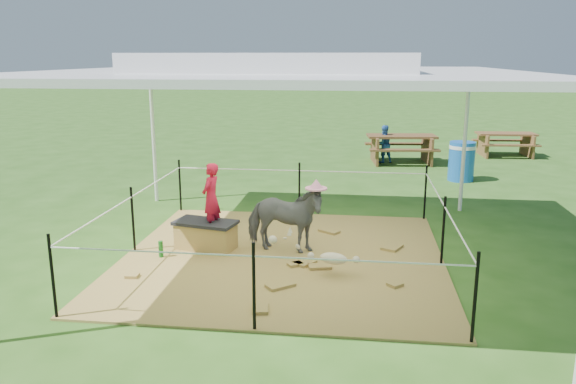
# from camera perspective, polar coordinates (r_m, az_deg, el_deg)

# --- Properties ---
(ground) EXTENTS (90.00, 90.00, 0.00)m
(ground) POSITION_cam_1_polar(r_m,az_deg,el_deg) (8.23, -0.53, -6.74)
(ground) COLOR #2D5919
(ground) RESTS_ON ground
(hay_patch) EXTENTS (4.60, 4.60, 0.03)m
(hay_patch) POSITION_cam_1_polar(r_m,az_deg,el_deg) (8.23, -0.53, -6.64)
(hay_patch) COLOR brown
(hay_patch) RESTS_ON ground
(canopy_tent) EXTENTS (6.30, 6.30, 2.90)m
(canopy_tent) POSITION_cam_1_polar(r_m,az_deg,el_deg) (7.72, -0.57, 12.34)
(canopy_tent) COLOR silver
(canopy_tent) RESTS_ON ground
(rope_fence) EXTENTS (4.54, 4.54, 1.00)m
(rope_fence) POSITION_cam_1_polar(r_m,az_deg,el_deg) (8.03, -0.54, -2.43)
(rope_fence) COLOR black
(rope_fence) RESTS_ON ground
(straw_bale) EXTENTS (0.93, 0.61, 0.38)m
(straw_bale) POSITION_cam_1_polar(r_m,az_deg,el_deg) (8.58, -8.34, -4.47)
(straw_bale) COLOR #B08440
(straw_bale) RESTS_ON hay_patch
(dark_cloth) EXTENTS (1.00, 0.67, 0.05)m
(dark_cloth) POSITION_cam_1_polar(r_m,az_deg,el_deg) (8.52, -8.39, -3.09)
(dark_cloth) COLOR black
(dark_cloth) RESTS_ON straw_bale
(woman) EXTENTS (0.32, 0.42, 1.03)m
(woman) POSITION_cam_1_polar(r_m,az_deg,el_deg) (8.36, -7.84, 0.11)
(woman) COLOR red
(woman) RESTS_ON straw_bale
(green_bottle) EXTENTS (0.08, 0.08, 0.24)m
(green_bottle) POSITION_cam_1_polar(r_m,az_deg,el_deg) (8.36, -12.79, -5.68)
(green_bottle) COLOR #16651B
(green_bottle) RESTS_ON hay_patch
(pony) EXTENTS (1.26, 0.70, 1.01)m
(pony) POSITION_cam_1_polar(r_m,az_deg,el_deg) (8.25, -0.41, -2.77)
(pony) COLOR #4B4B50
(pony) RESTS_ON hay_patch
(pink_hat) EXTENTS (0.31, 0.31, 0.15)m
(pink_hat) POSITION_cam_1_polar(r_m,az_deg,el_deg) (8.11, -0.42, 1.15)
(pink_hat) COLOR pink
(pink_hat) RESTS_ON pony
(foal) EXTENTS (1.06, 0.76, 0.53)m
(foal) POSITION_cam_1_polar(r_m,az_deg,el_deg) (7.47, 4.64, -6.52)
(foal) COLOR beige
(foal) RESTS_ON hay_patch
(trash_barrel) EXTENTS (0.79, 0.79, 0.92)m
(trash_barrel) POSITION_cam_1_polar(r_m,az_deg,el_deg) (13.83, 17.21, 3.00)
(trash_barrel) COLOR blue
(trash_barrel) RESTS_ON ground
(picnic_table_near) EXTENTS (1.98, 1.52, 0.77)m
(picnic_table_near) POSITION_cam_1_polar(r_m,az_deg,el_deg) (15.78, 11.40, 4.31)
(picnic_table_near) COLOR brown
(picnic_table_near) RESTS_ON ground
(picnic_table_far) EXTENTS (1.71, 1.28, 0.69)m
(picnic_table_far) POSITION_cam_1_polar(r_m,az_deg,el_deg) (17.74, 21.18, 4.53)
(picnic_table_far) COLOR brown
(picnic_table_far) RESTS_ON ground
(distant_person) EXTENTS (0.62, 0.56, 1.03)m
(distant_person) POSITION_cam_1_polar(r_m,az_deg,el_deg) (15.72, 9.68, 4.84)
(distant_person) COLOR #336CBF
(distant_person) RESTS_ON ground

